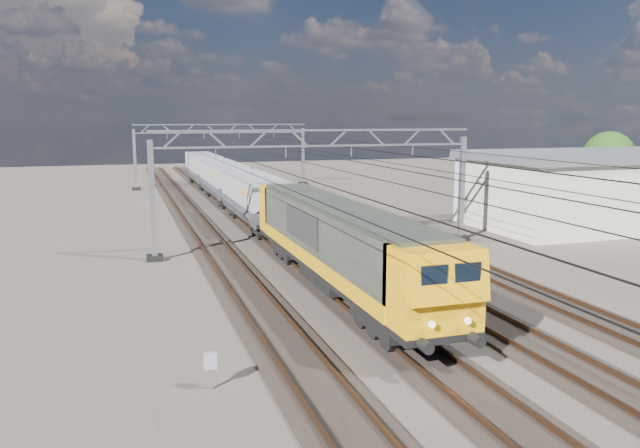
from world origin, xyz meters
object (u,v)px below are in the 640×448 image
object	(u,v)px
catenary_gantry_mid	(319,184)
tree_far	(613,159)
hopper_wagon_mid	(223,178)
industrial_shed	(599,188)
hopper_wagon_third	(203,167)
locomotive	(336,240)
trackside_cabinet	(210,362)
catenary_gantry_far	(222,153)
hopper_wagon_lead	(255,196)

from	to	relation	value
catenary_gantry_mid	tree_far	bearing A→B (deg)	17.90
hopper_wagon_mid	industrial_shed	bearing A→B (deg)	-41.30
hopper_wagon_third	industrial_shed	bearing A→B (deg)	-55.77
catenary_gantry_mid	hopper_wagon_third	world-z (taller)	catenary_gantry_mid
catenary_gantry_mid	industrial_shed	bearing A→B (deg)	5.19
locomotive	trackside_cabinet	size ratio (longest dim) A/B	19.33
hopper_wagon_third	trackside_cabinet	bearing A→B (deg)	-97.16
catenary_gantry_mid	hopper_wagon_mid	size ratio (longest dim) A/B	1.53
trackside_cabinet	tree_far	world-z (taller)	tree_far
locomotive	tree_far	distance (m)	37.34
catenary_gantry_far	trackside_cabinet	world-z (taller)	catenary_gantry_far
industrial_shed	tree_far	world-z (taller)	tree_far
hopper_wagon_third	tree_far	world-z (taller)	tree_far
hopper_wagon_lead	hopper_wagon_mid	size ratio (longest dim) A/B	1.00
hopper_wagon_lead	industrial_shed	bearing A→B (deg)	-16.00
hopper_wagon_lead	catenary_gantry_mid	bearing A→B (deg)	-77.31
locomotive	industrial_shed	bearing A→B (deg)	24.26
catenary_gantry_mid	catenary_gantry_far	xyz separation A→B (m)	(0.00, 36.00, 0.00)
hopper_wagon_lead	trackside_cabinet	bearing A→B (deg)	-104.60
hopper_wagon_lead	catenary_gantry_far	bearing A→B (deg)	85.78
catenary_gantry_far	hopper_wagon_lead	world-z (taller)	catenary_gantry_far
industrial_shed	hopper_wagon_third	bearing A→B (deg)	124.23
catenary_gantry_far	hopper_wagon_third	xyz separation A→B (m)	(-2.00, 1.28, -1.67)
trackside_cabinet	tree_far	size ratio (longest dim) A/B	0.16
catenary_gantry_far	locomotive	world-z (taller)	catenary_gantry_far
hopper_wagon_mid	trackside_cabinet	distance (m)	41.26
hopper_wagon_lead	tree_far	distance (m)	32.39
catenary_gantry_mid	hopper_wagon_mid	distance (m)	23.23
catenary_gantry_mid	catenary_gantry_far	distance (m)	36.00
hopper_wagon_mid	hopper_wagon_third	bearing A→B (deg)	90.00
hopper_wagon_mid	hopper_wagon_lead	bearing A→B (deg)	-90.00
catenary_gantry_mid	industrial_shed	distance (m)	22.12
hopper_wagon_mid	industrial_shed	size ratio (longest dim) A/B	0.70
hopper_wagon_mid	trackside_cabinet	bearing A→B (deg)	-99.62
locomotive	trackside_cabinet	world-z (taller)	locomotive
locomotive	hopper_wagon_third	world-z (taller)	locomotive
catenary_gantry_mid	catenary_gantry_far	world-z (taller)	same
hopper_wagon_mid	industrial_shed	distance (m)	31.95
tree_far	catenary_gantry_far	bearing A→B (deg)	139.15
catenary_gantry_mid	trackside_cabinet	distance (m)	19.94
trackside_cabinet	industrial_shed	xyz separation A→B (m)	(30.89, 19.58, 1.91)
locomotive	industrial_shed	world-z (taller)	industrial_shed
catenary_gantry_far	hopper_wagon_third	distance (m)	2.91
trackside_cabinet	industrial_shed	bearing A→B (deg)	36.66
industrial_shed	hopper_wagon_lead	bearing A→B (deg)	164.00
locomotive	hopper_wagon_lead	distance (m)	17.70
catenary_gantry_far	locomotive	size ratio (longest dim) A/B	0.94
hopper_wagon_mid	tree_far	distance (m)	35.00
catenary_gantry_mid	industrial_shed	size ratio (longest dim) A/B	1.07
catenary_gantry_mid	catenary_gantry_far	size ratio (longest dim) A/B	1.00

